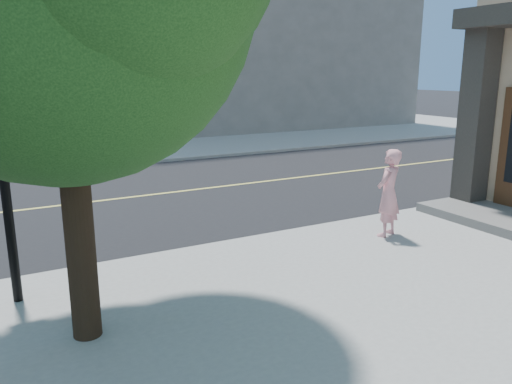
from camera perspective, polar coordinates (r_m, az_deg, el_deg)
sidewalk_ne at (r=32.50m, az=-4.23°, el=8.04°), size 29.00×25.00×0.12m
filler_ne at (r=33.26m, az=-4.00°, el=20.35°), size 18.00×16.00×14.00m
man_on_phone at (r=9.63m, az=14.80°, el=-0.11°), size 0.70×0.59×1.64m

